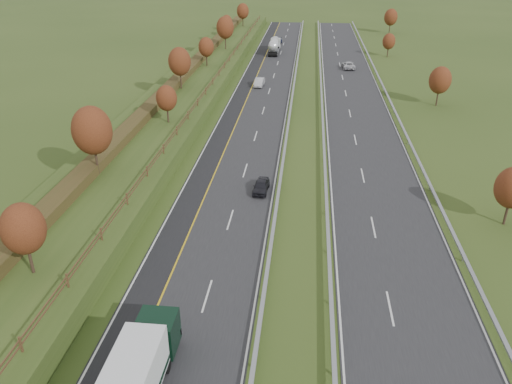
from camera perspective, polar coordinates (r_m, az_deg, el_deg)
ground at (r=78.48m, az=5.53°, el=8.20°), size 400.00×400.00×0.00m
near_carriageway at (r=83.65m, az=0.04°, el=9.50°), size 10.50×200.00×0.04m
far_carriageway at (r=83.64m, az=11.50°, el=8.97°), size 10.50×200.00×0.04m
hard_shoulder at (r=84.10m, az=-2.54°, el=9.58°), size 3.00×200.00×0.04m
lane_markings at (r=83.14m, az=4.48°, el=9.34°), size 26.75×200.00×0.01m
embankment_left at (r=85.64m, az=-8.79°, el=10.29°), size 12.00×200.00×2.00m
hedge_left at (r=85.75m, az=-10.18°, el=11.28°), size 2.20×180.00×1.10m
fence_left at (r=83.78m, az=-5.90°, el=11.32°), size 0.12×189.06×1.20m
median_barrier_near at (r=83.10m, az=4.01°, el=9.75°), size 0.32×200.00×0.71m
median_barrier_far at (r=83.10m, az=7.57°, el=9.58°), size 0.32×200.00×0.71m
outer_barrier_far at (r=84.24m, az=15.51°, el=9.08°), size 0.32×200.00×0.71m
trees_left at (r=81.05m, az=-9.39°, el=13.25°), size 6.64×164.30×7.66m
trees_far at (r=112.68m, az=17.51°, el=15.03°), size 8.45×118.60×7.12m
road_tanker at (r=128.72m, az=2.10°, el=16.43°), size 2.40×11.22×3.46m
car_dark_near at (r=54.79m, az=0.59°, el=0.69°), size 1.82×3.98×1.32m
car_silver_mid at (r=97.42m, az=0.39°, el=12.45°), size 1.85×4.63×1.50m
car_small_far at (r=140.90m, az=2.49°, el=16.84°), size 2.37×4.92×1.38m
car_oncoming at (r=113.60m, az=10.53°, el=14.08°), size 2.73×5.46×1.48m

